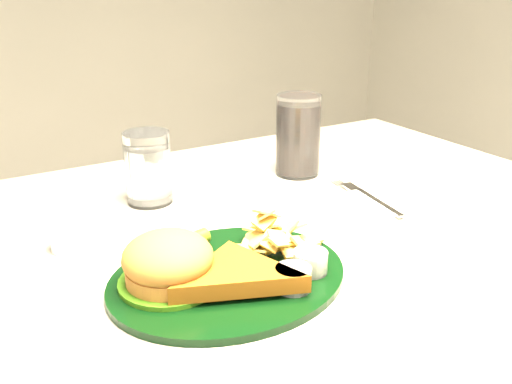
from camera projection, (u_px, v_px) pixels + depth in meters
dinner_plate at (228, 256)px, 0.65m from camera, size 0.30×0.26×0.06m
water_glass at (148, 168)px, 0.87m from camera, size 0.09×0.09×0.11m
cola_glass at (298, 135)px, 0.98m from camera, size 0.09×0.09×0.14m
fork_napkin at (376, 201)px, 0.88m from camera, size 0.13×0.16×0.01m
ramekin at (68, 239)px, 0.73m from camera, size 0.06×0.06×0.03m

